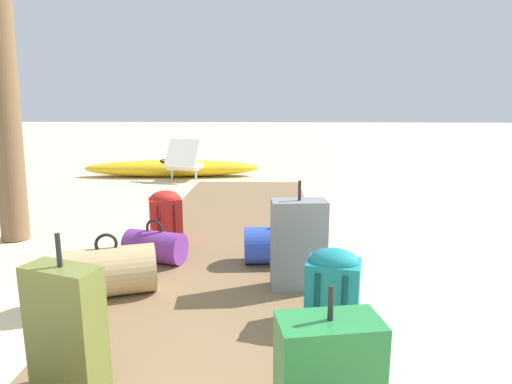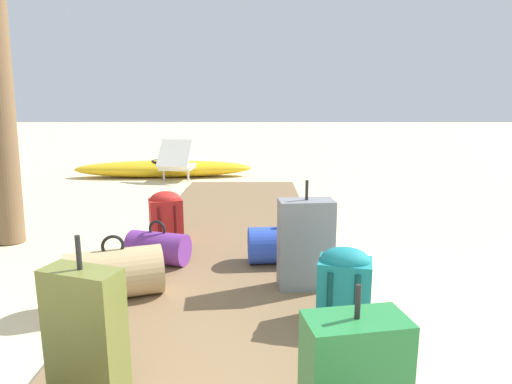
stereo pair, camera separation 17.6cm
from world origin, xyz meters
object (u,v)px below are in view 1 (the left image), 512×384
Objects in this scene: backpack_red at (166,214)px; backpack_teal at (333,284)px; suitcase_olive at (66,332)px; duffel_bag_tan at (108,271)px; lounge_chair at (190,161)px; duffel_bag_purple at (155,246)px; kayak at (172,168)px; suitcase_green at (328,378)px; duffel_bag_blue at (283,245)px; suitcase_grey at (298,245)px.

backpack_teal is at bearing -48.81° from backpack_red.
backpack_teal is at bearing 29.13° from suitcase_olive.
lounge_chair is (-0.45, 5.66, 0.06)m from duffel_bag_tan.
backpack_teal reaches higher than duffel_bag_purple.
kayak is at bearing 165.38° from lounge_chair.
suitcase_green reaches higher than kayak.
kayak is (-0.95, 4.41, -0.18)m from backpack_red.
backpack_red is at bearing -82.63° from lounge_chair.
suitcase_olive is (-1.22, 0.21, 0.06)m from suitcase_green.
duffel_bag_blue is 0.83× the size of suitcase_grey.
duffel_bag_blue is 2.14m from suitcase_olive.
kayak is (-1.07, 6.89, -0.24)m from suitcase_olive.
suitcase_grey reaches higher than kayak.
lounge_chair is (-1.90, 7.00, -0.02)m from suitcase_green.
kayak is (-2.29, 7.10, -0.18)m from suitcase_green.
suitcase_olive is (0.13, -2.48, 0.06)m from backpack_red.
backpack_red is (-1.20, 0.64, 0.11)m from duffel_bag_blue.
kayak is at bearing 107.88° from suitcase_green.
suitcase_green is 2.41m from duffel_bag_purple.
lounge_chair is at bearing -14.62° from kayak.
duffel_bag_blue is at bearing 28.75° from duffel_bag_tan.
duffel_bag_tan is at bearing -151.25° from duffel_bag_blue.
backpack_teal is 0.31× the size of lounge_chair.
duffel_bag_blue is 1.49m from duffel_bag_tan.
duffel_bag_purple is 5.01m from lounge_chair.
duffel_bag_purple is (0.06, -0.66, -0.13)m from backpack_red.
backpack_red is at bearing 95.02° from duffel_bag_purple.
suitcase_grey is 1.36m from duffel_bag_purple.
suitcase_green is 3.01m from backpack_red.
duffel_bag_purple is (-1.29, 2.03, -0.12)m from suitcase_green.
suitcase_green reaches higher than duffel_bag_blue.
lounge_chair is (-0.68, 6.79, -0.08)m from suitcase_olive.
lounge_chair reaches higher than backpack_red.
suitcase_olive is at bearing 170.07° from suitcase_green.
suitcase_green is 0.81× the size of suitcase_grey.
duffel_bag_blue is 0.57m from suitcase_grey.
lounge_chair reaches higher than duffel_bag_tan.
duffel_bag_blue is at bearing 101.48° from suitcase_grey.
duffel_bag_tan is 1.12× the size of suitcase_green.
backpack_teal is at bearing -71.16° from lounge_chair.
suitcase_olive reaches higher than backpack_teal.
duffel_bag_purple is 5.17m from kayak.
suitcase_grey is at bearing -78.52° from duffel_bag_blue.
backpack_teal reaches higher than duffel_bag_tan.
suitcase_olive reaches higher than backpack_red.
suitcase_green is (0.15, -2.05, 0.10)m from duffel_bag_blue.
backpack_red reaches higher than duffel_bag_blue.
backpack_red is 1.03× the size of backpack_teal.
backpack_red is at bearing 116.58° from suitcase_green.
suitcase_grey is 1.44× the size of duffel_bag_purple.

